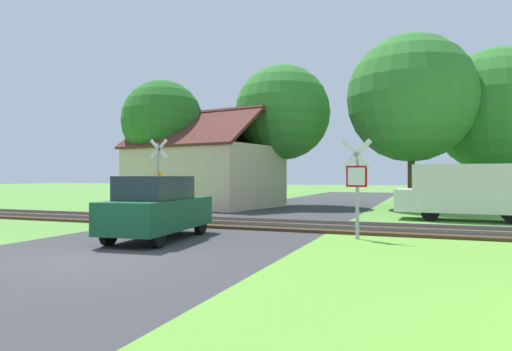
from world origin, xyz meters
TOP-DOWN VIEW (x-y plane):
  - ground_plane at (0.00, 0.00)m, footprint 160.00×160.00m
  - road_asphalt at (0.00, 2.00)m, footprint 7.35×80.00m
  - grass_verge at (6.68, -2.00)m, footprint 6.00×20.00m
  - rail_track at (0.00, 7.18)m, footprint 60.00×2.60m
  - stop_sign_near at (4.75, 5.03)m, footprint 0.87×0.20m
  - crossing_sign_far at (-4.42, 9.09)m, footprint 0.88×0.13m
  - house at (-5.63, 15.76)m, footprint 9.24×7.69m
  - tree_right at (5.73, 18.01)m, footprint 6.88×6.88m
  - tree_center at (-1.53, 17.95)m, footprint 5.65×5.65m
  - tree_left at (-8.10, 15.19)m, footprint 4.78×4.78m
  - tree_far at (10.26, 20.81)m, footprint 7.07×7.07m
  - mail_truck at (7.98, 11.92)m, footprint 5.00×2.14m
  - parked_car at (-0.44, 2.93)m, footprint 2.00×4.13m

SIDE VIEW (x-z plane):
  - ground_plane at x=0.00m, z-range 0.00..0.00m
  - road_asphalt at x=0.00m, z-range 0.00..0.01m
  - grass_verge at x=6.68m, z-range 0.00..0.01m
  - rail_track at x=0.00m, z-range -0.05..0.17m
  - parked_car at x=-0.44m, z-range 0.00..1.78m
  - mail_truck at x=7.98m, z-range 0.12..2.36m
  - stop_sign_near at x=4.75m, z-range 0.21..3.04m
  - crossing_sign_far at x=-4.42m, z-range 0.18..3.58m
  - house at x=-5.63m, z-range -0.90..4.70m
  - tree_left at x=-8.10m, z-range 1.31..8.74m
  - tree_far at x=10.26m, z-range 0.95..9.92m
  - tree_center at x=-1.53m, z-range 1.36..9.75m
  - tree_right at x=5.73m, z-range 1.27..10.69m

